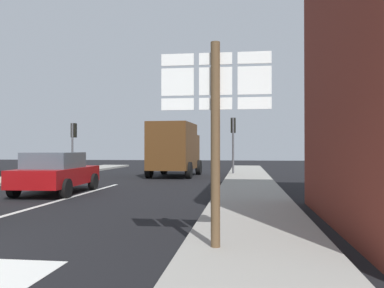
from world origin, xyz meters
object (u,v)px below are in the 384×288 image
Objects in this scene: route_sign_post at (215,122)px; traffic_light_far_right at (233,133)px; sedan_far at (56,172)px; delivery_truck at (175,148)px; traffic_light_far_left at (73,136)px.

traffic_light_far_right is at bearing 90.70° from route_sign_post.
sedan_far is 1.24× the size of traffic_light_far_right.
route_sign_post reaches higher than delivery_truck.
sedan_far is 12.27m from traffic_light_far_right.
delivery_truck is at bearing -157.65° from traffic_light_far_right.
traffic_light_far_left is 10.02m from traffic_light_far_right.
route_sign_post is at bearing -60.44° from traffic_light_far_left.
sedan_far is at bearing 129.43° from route_sign_post.
delivery_truck is 17.13m from route_sign_post.
delivery_truck is 1.47× the size of traffic_light_far_right.
traffic_light_far_right is at bearing 0.40° from traffic_light_far_left.
sedan_far is at bearing -106.27° from delivery_truck.
traffic_light_far_left is at bearing 119.56° from route_sign_post.
traffic_light_far_right reaches higher than route_sign_post.
delivery_truck is at bearing 73.73° from sedan_far.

